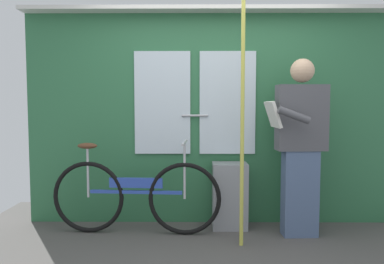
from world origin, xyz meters
TOP-DOWN VIEW (x-y plane):
  - train_door_wall at (-0.01, 1.17)m, footprint 4.03×0.28m
  - bicycle_near_door at (-0.80, 0.77)m, footprint 1.70×0.44m
  - passenger_reading_newspaper at (0.83, 0.73)m, footprint 0.59×0.51m
  - trash_bin_by_wall at (0.17, 0.96)m, footprint 0.36×0.28m
  - handrail_pole at (0.23, 0.45)m, footprint 0.04×0.04m

SIDE VIEW (x-z plane):
  - trash_bin_by_wall at x=0.17m, z-range 0.00..0.68m
  - bicycle_near_door at x=-0.80m, z-range -0.08..0.85m
  - passenger_reading_newspaper at x=0.83m, z-range 0.05..1.79m
  - handrail_pole at x=0.23m, z-range 0.00..2.26m
  - train_door_wall at x=-0.01m, z-range 0.05..2.35m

